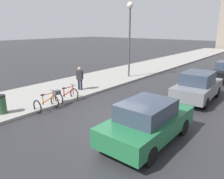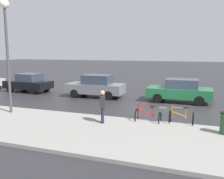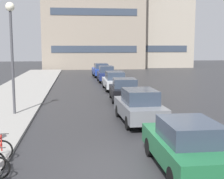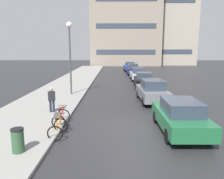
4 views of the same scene
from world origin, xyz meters
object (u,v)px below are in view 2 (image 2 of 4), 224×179
(car_green, at_px, (180,90))
(car_black, at_px, (29,83))
(bicycle_nearest, at_px, (181,118))
(car_grey, at_px, (96,86))
(streetlamp, at_px, (6,34))
(pedestrian, at_px, (102,106))
(bicycle_second, at_px, (152,114))

(car_green, xyz_separation_m, car_black, (-0.04, 12.45, -0.02))
(bicycle_nearest, distance_m, car_grey, 8.59)
(car_grey, distance_m, car_black, 6.34)
(car_black, bearing_deg, streetlamp, -148.24)
(car_green, relative_size, pedestrian, 2.57)
(bicycle_second, distance_m, streetlamp, 8.49)
(car_grey, bearing_deg, streetlamp, 161.40)
(car_green, xyz_separation_m, car_grey, (-0.27, 6.12, 0.03))
(pedestrian, distance_m, streetlamp, 6.39)
(bicycle_second, relative_size, streetlamp, 0.24)
(car_grey, bearing_deg, pedestrian, -153.73)
(car_grey, height_order, streetlamp, streetlamp)
(car_black, relative_size, pedestrian, 2.39)
(bicycle_second, height_order, pedestrian, pedestrian)
(car_black, bearing_deg, car_green, -89.83)
(streetlamp, bearing_deg, car_grey, -18.60)
(bicycle_second, relative_size, pedestrian, 0.87)
(bicycle_nearest, height_order, car_grey, car_grey)
(car_grey, bearing_deg, bicycle_second, -136.22)
(bicycle_second, height_order, car_black, car_black)
(car_black, bearing_deg, bicycle_nearest, -113.18)
(bicycle_nearest, relative_size, car_grey, 0.25)
(car_grey, relative_size, streetlamp, 0.72)
(car_black, bearing_deg, pedestrian, -125.41)
(bicycle_second, distance_m, car_grey, 7.74)
(bicycle_second, relative_size, car_black, 0.36)
(car_black, height_order, pedestrian, pedestrian)
(car_green, distance_m, streetlamp, 11.25)
(bicycle_second, xyz_separation_m, streetlamp, (-0.90, 7.53, 3.83))
(car_green, height_order, car_grey, car_grey)
(bicycle_nearest, relative_size, car_black, 0.28)
(bicycle_nearest, xyz_separation_m, bicycle_second, (-0.23, 1.35, 0.09))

